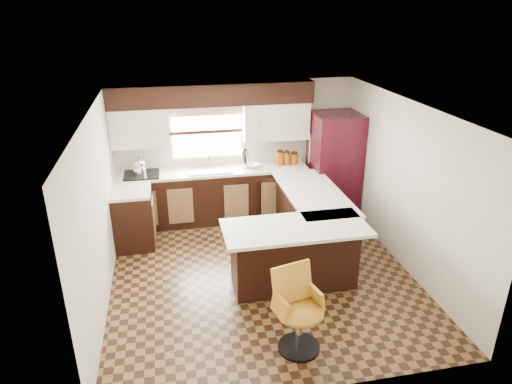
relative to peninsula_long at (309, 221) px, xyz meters
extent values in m
plane|color=#49301A|center=(-0.90, -0.62, -0.45)|extent=(4.40, 4.40, 0.00)
plane|color=silver|center=(-0.90, -0.62, 1.95)|extent=(4.40, 4.40, 0.00)
plane|color=beige|center=(-0.90, 1.58, 0.75)|extent=(4.40, 0.00, 4.40)
plane|color=beige|center=(-0.90, -2.83, 0.75)|extent=(4.40, 0.00, 4.40)
plane|color=beige|center=(-3.00, -0.62, 0.75)|extent=(0.00, 4.40, 4.40)
plane|color=beige|center=(1.20, -0.62, 0.75)|extent=(0.00, 4.40, 4.40)
cube|color=black|center=(-1.35, 1.28, 0.00)|extent=(3.30, 0.60, 0.90)
cube|color=black|center=(-2.70, 0.62, 0.00)|extent=(0.60, 0.70, 0.90)
cube|color=silver|center=(-1.35, 1.28, 0.47)|extent=(3.30, 0.60, 0.04)
cube|color=silver|center=(-2.70, 0.62, 0.47)|extent=(0.60, 0.70, 0.04)
cube|color=black|center=(-1.30, 1.40, 1.77)|extent=(3.40, 0.35, 0.36)
cube|color=beige|center=(-2.52, 1.40, 1.27)|extent=(0.94, 0.35, 0.64)
cube|color=beige|center=(-0.22, 1.40, 1.27)|extent=(1.14, 0.35, 0.64)
cube|color=white|center=(-1.40, 1.56, 1.10)|extent=(1.20, 0.02, 0.90)
cube|color=#D19B93|center=(-1.40, 1.52, 1.49)|extent=(1.30, 0.06, 0.18)
cube|color=#B2B2B7|center=(-1.40, 1.25, 0.51)|extent=(0.75, 0.45, 0.03)
cube|color=black|center=(-0.35, 0.99, -0.02)|extent=(0.58, 0.03, 0.78)
cube|color=black|center=(-2.55, 1.25, 0.51)|extent=(0.58, 0.50, 0.02)
cube|color=black|center=(0.00, 0.00, 0.00)|extent=(0.60, 1.95, 0.90)
cube|color=black|center=(-0.53, -0.97, 0.00)|extent=(1.65, 0.60, 0.90)
cube|color=silver|center=(0.05, 0.00, 0.47)|extent=(0.84, 1.95, 0.04)
cube|color=silver|center=(-0.55, -1.06, 0.47)|extent=(1.89, 0.84, 0.04)
cube|color=#380914|center=(0.78, 1.08, 0.49)|extent=(0.80, 0.77, 1.88)
cylinder|color=silver|center=(-0.79, 1.28, 0.66)|extent=(0.13, 0.13, 0.32)
imported|color=white|center=(-0.66, 1.28, 0.53)|extent=(0.33, 0.33, 0.06)
cylinder|color=#934505|center=(-0.16, 1.30, 0.62)|extent=(0.14, 0.14, 0.24)
cylinder|color=#934505|center=(-0.03, 1.30, 0.61)|extent=(0.12, 0.12, 0.22)
cylinder|color=#934505|center=(0.11, 1.30, 0.59)|extent=(0.13, 0.13, 0.19)
camera|label=1|loc=(-2.09, -6.12, 3.19)|focal=32.00mm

